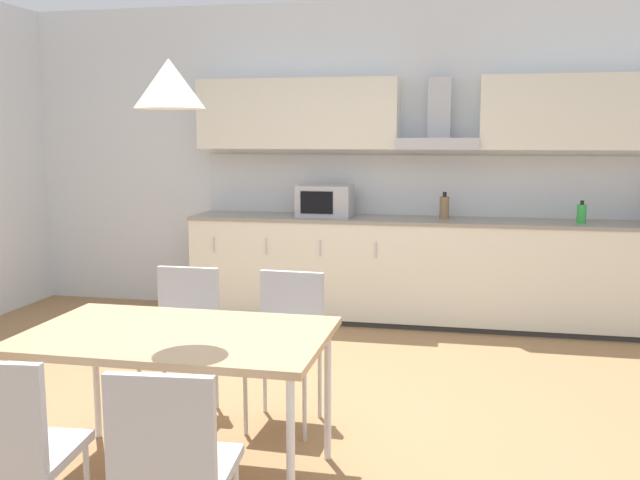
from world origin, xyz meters
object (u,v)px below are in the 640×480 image
Objects in this scene: microwave at (325,201)px; chair_near_right at (171,458)px; bottle_brown at (444,207)px; chair_near_left at (11,442)px; dining_table at (177,341)px; pendant_lamp at (169,84)px; chair_far_right at (287,332)px; chair_far_left at (183,326)px; bottle_green at (582,214)px.

chair_near_right is at bearing -86.13° from microwave.
bottle_brown is 4.19m from chair_near_right.
microwave reaches higher than chair_near_right.
microwave is 4.07m from chair_near_right.
dining_table is at bearing 69.35° from chair_near_left.
pendant_lamp is at bearing 0.00° from dining_table.
bottle_brown is 0.27× the size of chair_far_right.
microwave is at bearing 89.05° from dining_table.
bottle_brown is 4.35m from chair_near_left.
bottle_brown reaches higher than dining_table.
bottle_brown is at bearing 72.09° from chair_far_right.
dining_table is at bearing -90.95° from microwave.
pendant_lamp is at bearing 111.61° from chair_near_right.
bottle_brown is 0.27× the size of chair_near_right.
chair_near_left and chair_near_right have the same top height.
microwave is 3.31m from pendant_lamp.
pendant_lamp is at bearing 69.35° from chair_near_left.
pendant_lamp is at bearing -108.78° from bottle_brown.
bottle_brown reaches higher than chair_far_left.
chair_far_right reaches higher than dining_table.
bottle_green is 0.22× the size of chair_far_right.
chair_near_left reaches higher than dining_table.
microwave reaches higher than bottle_brown.
chair_near_left is 0.64m from chair_near_right.
bottle_green is 0.22× the size of chair_near_left.
microwave is 1.50× the size of pendant_lamp.
bottle_brown is (1.06, 0.05, -0.04)m from microwave.
dining_table is at bearing 111.61° from chair_near_right.
bottle_green is 0.60× the size of pendant_lamp.
pendant_lamp reaches higher than bottle_brown.
dining_table is at bearing -68.78° from chair_far_left.
dining_table is 4.42× the size of pendant_lamp.
dining_table is at bearing -111.32° from chair_far_right.
bottle_green is at bearing -5.67° from bottle_brown.
bottle_brown reaches higher than chair_far_right.
microwave reaches higher than dining_table.
chair_far_left is at bearing 90.33° from chair_near_left.
pendant_lamp reaches higher than chair_far_left.
chair_far_left is 1.65m from chair_near_left.
chair_far_left is at bearing -120.38° from bottle_brown.
chair_far_left is (-2.55, -2.32, -0.48)m from bottle_green.
bottle_green is at bearing 42.32° from chair_far_left.
dining_table is (-0.05, -3.21, -0.38)m from microwave.
chair_near_right is 1.62m from pendant_lamp.
chair_far_right is (-0.79, -2.44, -0.50)m from bottle_brown.
chair_near_left is (-0.31, -0.82, -0.16)m from dining_table.
dining_table is at bearing -125.35° from bottle_green.
bottle_brown reaches higher than chair_near_right.
chair_far_left is 1.77m from chair_near_right.
chair_near_left is at bearing -95.16° from microwave.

